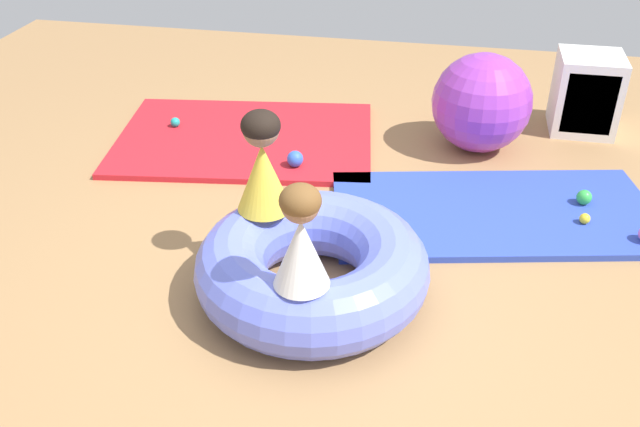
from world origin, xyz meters
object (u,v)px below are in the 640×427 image
Objects in this scene: play_ball_green at (584,197)px; child_in_yellow at (262,163)px; child_in_white at (301,238)px; storage_cube at (586,94)px; play_ball_teal at (175,122)px; play_ball_yellow at (585,219)px; play_ball_blue at (295,159)px; exercise_ball_large at (482,103)px; inflatable_cushion at (312,267)px.

child_in_yellow is at bearing -152.19° from play_ball_green.
child_in_white reaches higher than storage_cube.
play_ball_teal is 2.97m from storage_cube.
storage_cube is at bearing 84.56° from play_ball_yellow.
play_ball_green is 1.30× the size of play_ball_teal.
play_ball_green is at bearing 18.78° from child_in_white.
play_ball_yellow is 0.89× the size of play_ball_teal.
play_ball_teal is (-1.00, 0.43, -0.02)m from play_ball_blue.
play_ball_teal is 2.18m from exercise_ball_large.
play_ball_green is 0.13× the size of exercise_ball_large.
exercise_ball_large reaches higher than play_ball_teal.
child_in_white is 7.01× the size of play_ball_teal.
exercise_ball_large is at bearing -149.48° from storage_cube.
play_ball_blue is at bearing -151.71° from storage_cube.
child_in_yellow is 1.91m from play_ball_yellow.
play_ball_green is at bearing 85.03° from play_ball_yellow.
child_in_white is 2.09m from play_ball_green.
child_in_yellow is 1.10× the size of child_in_white.
inflatable_cushion is 2.01m from exercise_ball_large.
play_ball_yellow is (-0.02, -0.22, -0.01)m from play_ball_green.
inflatable_cushion is 1.71× the size of exercise_ball_large.
play_ball_blue is at bearing 106.60° from inflatable_cushion.
exercise_ball_large is at bearing 66.68° from inflatable_cushion.
child_in_yellow reaches higher than exercise_ball_large.
storage_cube reaches higher than play_ball_teal.
storage_cube is (0.74, 0.44, -0.06)m from exercise_ball_large.
storage_cube reaches higher than inflatable_cushion.
child_in_yellow reaches higher than storage_cube.
child_in_yellow reaches higher than play_ball_yellow.
play_ball_blue is at bearing 64.88° from child_in_yellow.
inflatable_cushion is 1.67m from play_ball_yellow.
child_in_yellow is 7.72× the size of play_ball_teal.
child_in_white is 7.88× the size of play_ball_yellow.
play_ball_blue is (-1.78, 0.36, 0.02)m from play_ball_yellow.
inflatable_cushion is at bearing 66.85° from child_in_white.
play_ball_blue is (-0.37, 1.25, -0.08)m from inflatable_cushion.
child_in_yellow is 1.16m from play_ball_blue.
inflatable_cushion is at bearing -141.88° from play_ball_green.
play_ball_green is (1.43, 1.12, -0.09)m from inflatable_cushion.
play_ball_yellow is (1.70, 0.68, -0.54)m from child_in_yellow.
play_ball_yellow is at bearing 14.50° from child_in_white.
child_in_yellow reaches higher than inflatable_cushion.
child_in_yellow reaches higher than play_ball_green.
inflatable_cushion reaches higher than play_ball_green.
inflatable_cushion is 2.16× the size of child_in_yellow.
play_ball_yellow is at bearing -94.97° from play_ball_green.
child_in_white is 0.87× the size of storage_cube.
child_in_white reaches higher than exercise_ball_large.
play_ball_green is 1.46× the size of play_ball_yellow.
play_ball_yellow is (1.41, 0.90, -0.11)m from inflatable_cushion.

